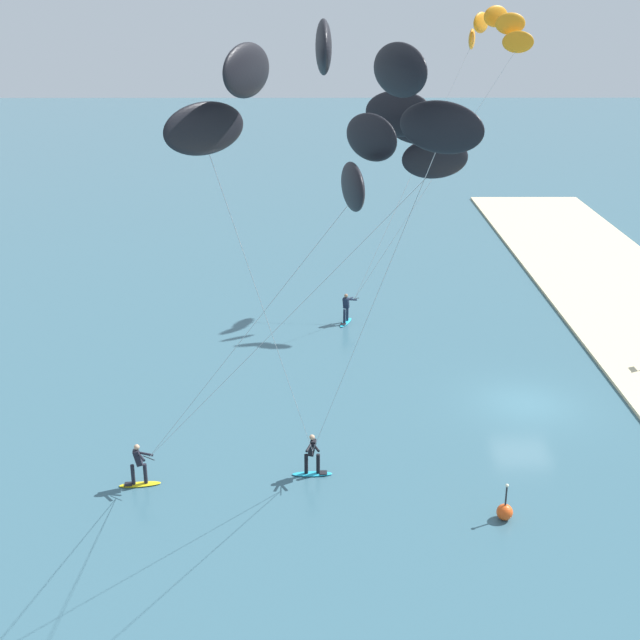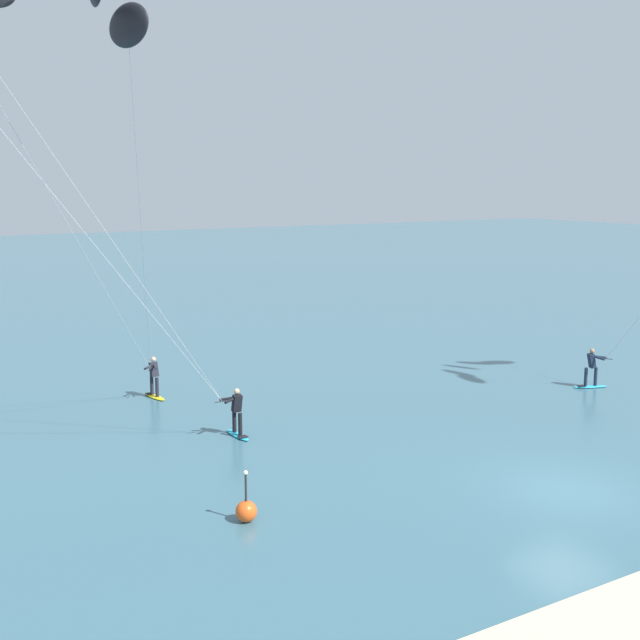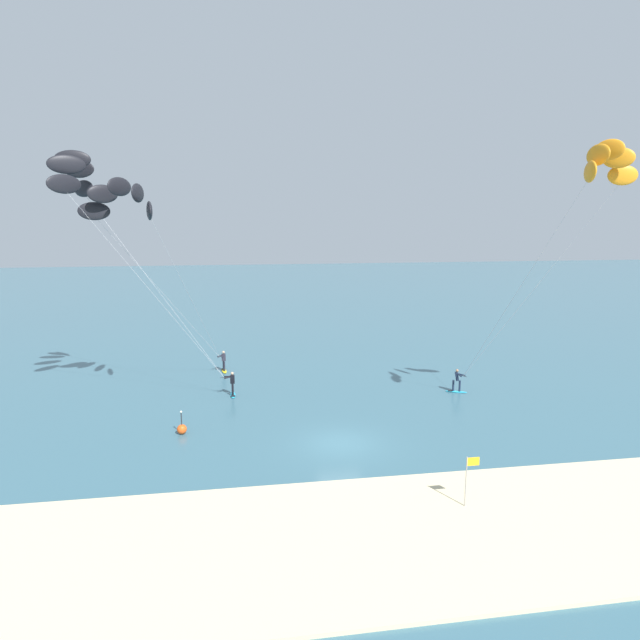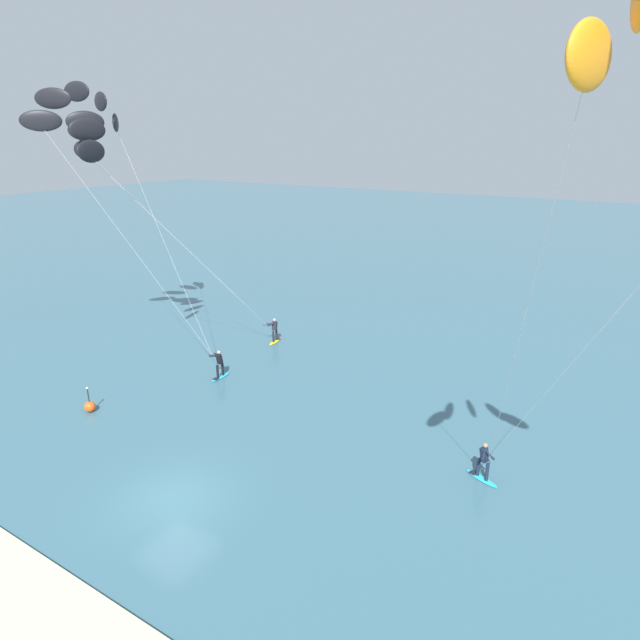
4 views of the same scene
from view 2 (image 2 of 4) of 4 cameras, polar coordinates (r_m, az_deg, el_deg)
name	(u,v)px [view 2 (image 2 of 4)]	position (r m, az deg, el deg)	size (l,w,h in m)	color
ground_plane	(566,490)	(24.53, 16.84, -11.33)	(240.00, 240.00, 0.00)	#386070
kitesurfer_mid_water	(49,21)	(23.51, -18.43, 19.28)	(8.59, 11.36, 14.49)	yellow
marker_buoy	(246,511)	(21.49, -5.19, -13.16)	(0.56, 0.56, 1.38)	#EA5119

